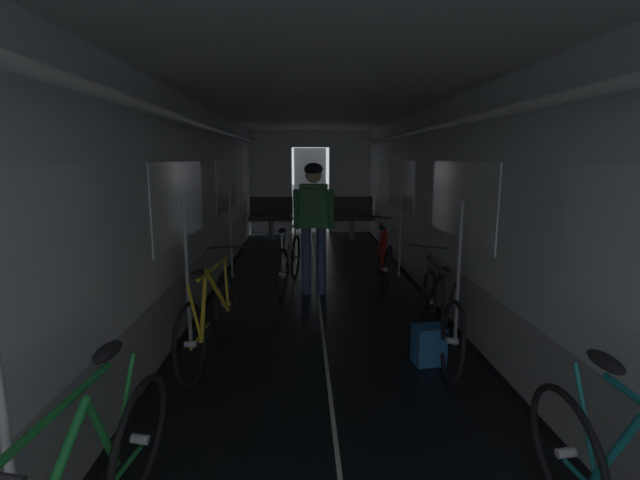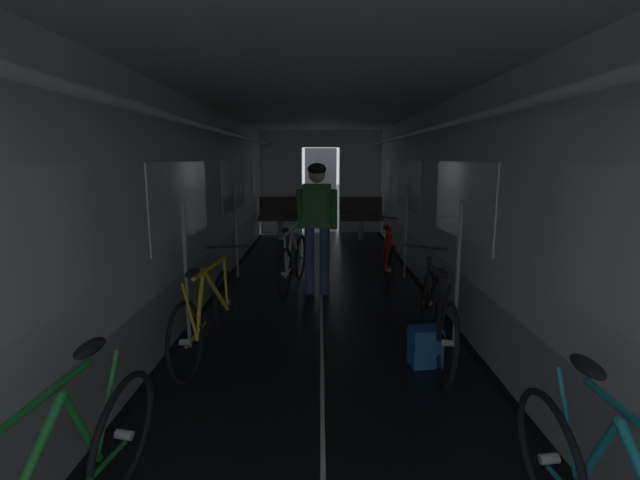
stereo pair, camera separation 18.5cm
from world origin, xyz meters
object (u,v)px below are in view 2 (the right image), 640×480
(bicycle_black, at_px, (435,316))
(bicycle_red, at_px, (387,259))
(bicycle_yellow, at_px, (206,315))
(bicycle_white_in_aisle, at_px, (292,261))
(bench_seat_far_left, at_px, (279,214))
(person_cyclist_aisle, at_px, (315,214))
(bench_seat_far_right, at_px, (359,214))
(backpack_on_floor, at_px, (424,346))

(bicycle_black, xyz_separation_m, bicycle_red, (-0.08, 2.39, -0.00))
(bicycle_yellow, height_order, bicycle_white_in_aisle, bicycle_yellow)
(bench_seat_far_left, relative_size, bicycle_yellow, 0.58)
(person_cyclist_aisle, bearing_deg, bench_seat_far_right, 77.30)
(bench_seat_far_left, distance_m, backpack_on_floor, 6.63)
(bench_seat_far_left, bearing_deg, bicycle_white_in_aisle, -82.66)
(bicycle_black, bearing_deg, person_cyclist_aisle, 119.51)
(bicycle_yellow, bearing_deg, bicycle_red, 50.04)
(bench_seat_far_right, distance_m, bicycle_white_in_aisle, 4.18)
(bicycle_black, height_order, person_cyclist_aisle, person_cyclist_aisle)
(bench_seat_far_right, distance_m, person_cyclist_aisle, 4.38)
(bicycle_yellow, bearing_deg, bench_seat_far_right, 72.58)
(bicycle_red, bearing_deg, bicycle_black, -88.06)
(bench_seat_far_left, xyz_separation_m, bicycle_black, (1.94, -6.18, -0.18))
(bicycle_red, distance_m, bicycle_white_in_aisle, 1.36)
(bicycle_yellow, bearing_deg, backpack_on_floor, -6.03)
(bicycle_yellow, bearing_deg, bicycle_white_in_aisle, 73.55)
(bicycle_yellow, height_order, bicycle_black, bicycle_black)
(bicycle_red, bearing_deg, bench_seat_far_right, 90.86)
(person_cyclist_aisle, xyz_separation_m, bicycle_white_in_aisle, (-0.33, 0.27, -0.69))
(bench_seat_far_left, height_order, bicycle_yellow, bench_seat_far_left)
(bench_seat_far_right, distance_m, bicycle_yellow, 6.46)
(bicycle_yellow, relative_size, bicycle_red, 1.00)
(bench_seat_far_right, bearing_deg, backpack_on_floor, -89.98)
(bench_seat_far_right, bearing_deg, bicycle_red, -89.14)
(bench_seat_far_left, xyz_separation_m, bicycle_yellow, (-0.13, -6.16, -0.18))
(person_cyclist_aisle, distance_m, backpack_on_floor, 2.50)
(bicycle_yellow, distance_m, bicycle_black, 2.07)
(bicycle_white_in_aisle, bearing_deg, bicycle_red, 7.96)
(bench_seat_far_right, relative_size, person_cyclist_aisle, 0.57)
(bicycle_red, distance_m, person_cyclist_aisle, 1.31)
(bicycle_black, bearing_deg, backpack_on_floor, -125.32)
(bicycle_yellow, xyz_separation_m, bicycle_red, (1.99, 2.38, -0.00))
(bench_seat_far_right, height_order, bicycle_red, same)
(bicycle_black, relative_size, bicycle_white_in_aisle, 1.01)
(bicycle_red, xyz_separation_m, bicycle_white_in_aisle, (-1.34, -0.19, 0.00))
(bicycle_black, distance_m, bicycle_white_in_aisle, 2.62)
(bicycle_yellow, relative_size, person_cyclist_aisle, 0.98)
(backpack_on_floor, bearing_deg, bicycle_white_in_aisle, 118.35)
(bicycle_red, distance_m, backpack_on_floor, 2.59)
(bench_seat_far_right, distance_m, backpack_on_floor, 6.38)
(person_cyclist_aisle, height_order, bicycle_white_in_aisle, person_cyclist_aisle)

